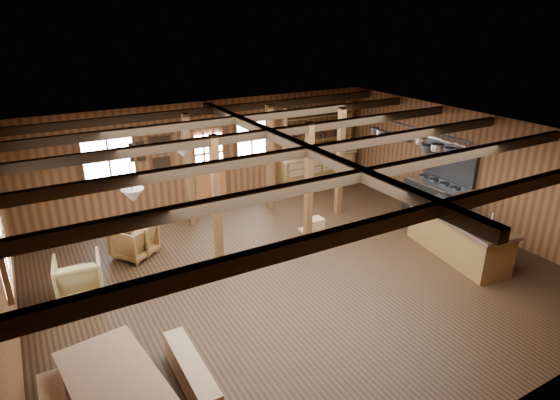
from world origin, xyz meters
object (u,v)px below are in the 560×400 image
Objects in this scene: armchair_a at (133,240)px; armchair_b at (135,236)px; kitchen_island at (458,235)px; commercial_range at (439,193)px; dining_table at (118,395)px; armchair_c at (79,276)px.

armchair_b reaches higher than armchair_a.
kitchen_island is 7.02m from armchair_a.
commercial_range reaches higher than armchair_b.
armchair_c is (-0.02, 3.31, 0.05)m from dining_table.
armchair_b is (-6.04, 3.62, -0.10)m from kitchen_island.
commercial_range reaches higher than dining_table.
armchair_a is (1.23, 4.31, 0.04)m from dining_table.
armchair_b is at bearing -131.81° from armchair_c.
dining_table is 3.31m from armchair_c.
armchair_a is at bearing 166.35° from commercial_range.
kitchen_island is at bearing 115.91° from armchair_a.
kitchen_island is 3.21× the size of armchair_a.
kitchen_island is at bearing 168.31° from armchair_c.
armchair_c is at bearing -7.06° from dining_table.
kitchen_island reaches higher than armchair_c.
armchair_c is (-1.32, -1.16, 0.00)m from armchair_b.
armchair_b is at bearing 165.01° from commercial_range.
kitchen_island reaches higher than dining_table.
kitchen_island is 1.27× the size of commercial_range.
armchair_a is 0.18m from armchair_b.
armchair_c is at bearing 170.47° from kitchen_island.
kitchen_island is 3.11× the size of armchair_b.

